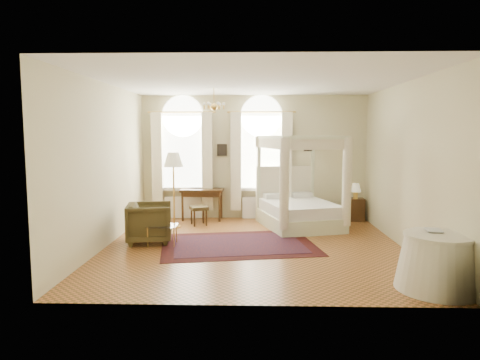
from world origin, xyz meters
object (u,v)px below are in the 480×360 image
at_px(nightstand, 356,209).
at_px(armchair, 150,223).
at_px(floor_lamp, 173,164).
at_px(coffee_table, 162,227).
at_px(stool, 199,209).
at_px(side_table, 438,262).
at_px(canopy_bed, 299,206).
at_px(writing_desk, 202,193).

bearing_deg(nightstand, armchair, -153.91).
bearing_deg(nightstand, floor_lamp, -168.79).
relative_size(armchair, coffee_table, 1.46).
xyz_separation_m(stool, side_table, (4.07, -4.35, 0.01)).
bearing_deg(canopy_bed, nightstand, 27.42).
height_order(armchair, floor_lamp, floor_lamp).
bearing_deg(side_table, coffee_table, 152.55).
distance_m(stool, floor_lamp, 1.33).
bearing_deg(coffee_table, stool, 75.57).
xyz_separation_m(floor_lamp, side_table, (4.65, -4.09, -1.16)).
distance_m(canopy_bed, side_table, 4.48).
height_order(canopy_bed, coffee_table, canopy_bed).
bearing_deg(writing_desk, armchair, -109.12).
relative_size(writing_desk, stool, 2.11).
distance_m(canopy_bed, nightstand, 1.79).
bearing_deg(floor_lamp, stool, 24.19).
bearing_deg(stool, side_table, -46.89).
relative_size(canopy_bed, nightstand, 4.10).
relative_size(writing_desk, floor_lamp, 0.61).
xyz_separation_m(nightstand, side_table, (0.00, -5.01, 0.11)).
distance_m(nightstand, floor_lamp, 4.90).
relative_size(floor_lamp, side_table, 1.51).
height_order(armchair, coffee_table, armchair).
relative_size(nightstand, stool, 1.12).
xyz_separation_m(canopy_bed, side_table, (1.57, -4.20, -0.10)).
height_order(writing_desk, armchair, armchair).
height_order(coffee_table, floor_lamp, floor_lamp).
distance_m(writing_desk, floor_lamp, 1.39).
xyz_separation_m(stool, floor_lamp, (-0.58, -0.26, 1.17)).
xyz_separation_m(coffee_table, side_table, (4.58, -2.38, 0.03)).
height_order(coffee_table, side_table, side_table).
relative_size(writing_desk, side_table, 0.93).
bearing_deg(canopy_bed, armchair, -154.55).
distance_m(stool, side_table, 5.96).
distance_m(armchair, coffee_table, 0.40).
bearing_deg(floor_lamp, writing_desk, 57.71).
relative_size(canopy_bed, side_table, 2.00).
height_order(writing_desk, stool, writing_desk).
bearing_deg(floor_lamp, side_table, -41.36).
xyz_separation_m(nightstand, coffee_table, (-4.58, -2.63, 0.08)).
distance_m(writing_desk, armchair, 2.55).
distance_m(floor_lamp, side_table, 6.30).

